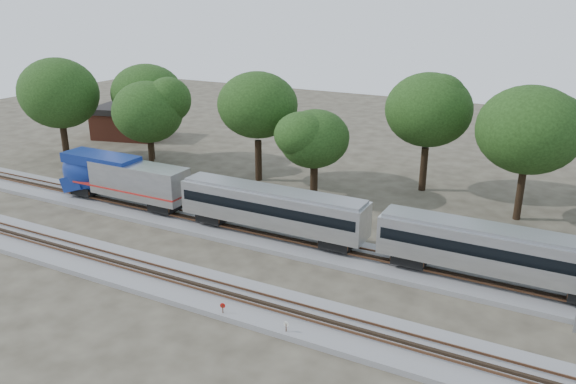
% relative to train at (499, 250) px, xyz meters
% --- Properties ---
extents(ground, '(160.00, 160.00, 0.00)m').
position_rel_train_xyz_m(ground, '(-20.10, -6.00, -3.10)').
color(ground, '#383328').
rests_on(ground, ground).
extents(track_far, '(160.00, 5.00, 0.73)m').
position_rel_train_xyz_m(track_far, '(-20.10, 0.00, -2.89)').
color(track_far, slate).
rests_on(track_far, ground).
extents(track_near, '(160.00, 5.00, 0.73)m').
position_rel_train_xyz_m(track_near, '(-20.10, -10.00, -2.89)').
color(track_near, slate).
rests_on(track_near, ground).
extents(train, '(86.53, 2.98, 4.39)m').
position_rel_train_xyz_m(train, '(0.00, 0.00, 0.00)').
color(train, silver).
rests_on(train, ground).
extents(switch_stand_red, '(0.35, 0.15, 1.12)m').
position_rel_train_xyz_m(switch_stand_red, '(-14.95, -12.18, -2.38)').
color(switch_stand_red, '#512D19').
rests_on(switch_stand_red, ground).
extents(switch_stand_white, '(0.35, 0.07, 1.10)m').
position_rel_train_xyz_m(switch_stand_white, '(-10.34, -12.15, -2.40)').
color(switch_stand_white, '#512D19').
rests_on(switch_stand_white, ground).
extents(switch_lever, '(0.55, 0.39, 0.30)m').
position_rel_train_xyz_m(switch_lever, '(-14.44, -11.51, -2.95)').
color(switch_lever, '#512D19').
rests_on(switch_lever, ground).
extents(brick_building, '(10.83, 8.84, 4.54)m').
position_rel_train_xyz_m(brick_building, '(-54.54, 22.42, -0.81)').
color(brick_building, brown).
rests_on(brick_building, ground).
extents(tree_0, '(8.49, 8.49, 11.97)m').
position_rel_train_xyz_m(tree_0, '(-53.75, 9.91, 5.24)').
color(tree_0, black).
rests_on(tree_0, ground).
extents(tree_1, '(8.52, 8.52, 12.01)m').
position_rel_train_xyz_m(tree_1, '(-43.91, 14.80, 5.27)').
color(tree_1, black).
rests_on(tree_1, ground).
extents(tree_2, '(7.07, 7.07, 9.97)m').
position_rel_train_xyz_m(tree_2, '(-40.93, 11.28, 3.84)').
color(tree_2, black).
rests_on(tree_2, ground).
extents(tree_3, '(8.67, 8.67, 12.22)m').
position_rel_train_xyz_m(tree_3, '(-27.53, 13.72, 5.41)').
color(tree_3, black).
rests_on(tree_3, ground).
extents(tree_4, '(6.32, 6.32, 8.90)m').
position_rel_train_xyz_m(tree_4, '(-19.59, 11.45, 3.09)').
color(tree_4, black).
rests_on(tree_4, ground).
extents(tree_5, '(8.81, 8.81, 12.42)m').
position_rel_train_xyz_m(tree_5, '(-10.27, 18.94, 5.56)').
color(tree_5, black).
rests_on(tree_5, ground).
extents(tree_6, '(8.64, 8.64, 12.18)m').
position_rel_train_xyz_m(tree_6, '(-0.24, 14.81, 5.39)').
color(tree_6, black).
rests_on(tree_6, ground).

